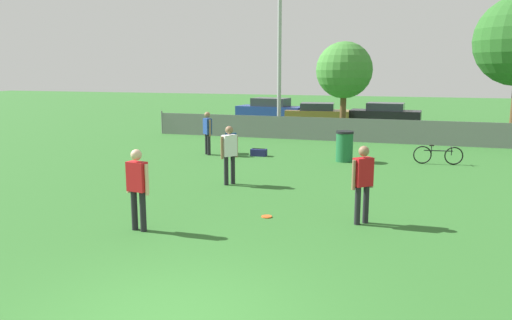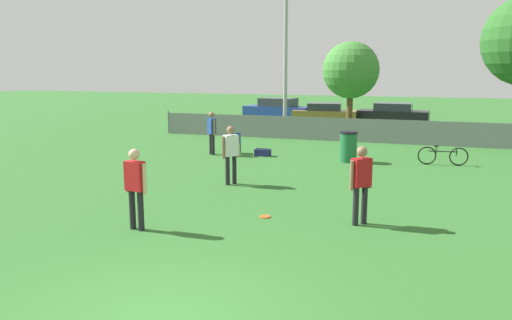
% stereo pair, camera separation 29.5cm
% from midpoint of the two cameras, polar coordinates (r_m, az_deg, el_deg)
% --- Properties ---
extents(fence_backline, '(19.72, 0.07, 1.21)m').
position_cam_midpoint_polar(fence_backline, '(23.80, 11.59, 3.35)').
color(fence_backline, gray).
rests_on(fence_backline, ground_plane).
extents(light_pole, '(0.90, 0.36, 7.96)m').
position_cam_midpoint_polar(light_pole, '(25.85, 3.75, 13.35)').
color(light_pole, '#9E9EA3').
rests_on(light_pole, ground_plane).
extents(tree_near_pole, '(2.97, 2.97, 4.81)m').
position_cam_midpoint_polar(tree_near_pole, '(27.07, 11.10, 10.02)').
color(tree_near_pole, brown).
rests_on(tree_near_pole, ground_plane).
extents(player_defender_red, '(0.45, 0.45, 1.73)m').
position_cam_midpoint_polar(player_defender_red, '(11.01, 12.67, -2.17)').
color(player_defender_red, black).
rests_on(player_defender_red, ground_plane).
extents(player_thrower_red, '(0.57, 0.28, 1.73)m').
position_cam_midpoint_polar(player_thrower_red, '(10.67, -12.86, -2.58)').
color(player_thrower_red, black).
rests_on(player_thrower_red, ground_plane).
extents(player_receiver_white, '(0.43, 0.47, 1.73)m').
position_cam_midpoint_polar(player_receiver_white, '(14.57, -2.32, 1.08)').
color(player_receiver_white, black).
rests_on(player_receiver_white, ground_plane).
extents(spectator_in_blue, '(0.44, 0.43, 1.71)m').
position_cam_midpoint_polar(spectator_in_blue, '(19.84, -4.65, 3.45)').
color(spectator_in_blue, black).
rests_on(spectator_in_blue, ground_plane).
extents(frisbee_disc, '(0.25, 0.25, 0.03)m').
position_cam_midpoint_polar(frisbee_disc, '(11.53, 1.78, -6.48)').
color(frisbee_disc, '#E5591E').
rests_on(frisbee_disc, ground_plane).
extents(folding_chair_sideline, '(0.57, 0.58, 0.87)m').
position_cam_midpoint_polar(folding_chair_sideline, '(20.03, -1.97, 2.16)').
color(folding_chair_sideline, '#333338').
rests_on(folding_chair_sideline, ground_plane).
extents(bicycle_sideline, '(1.71, 0.44, 0.69)m').
position_cam_midpoint_polar(bicycle_sideline, '(18.92, 20.99, 0.47)').
color(bicycle_sideline, black).
rests_on(bicycle_sideline, ground_plane).
extents(trash_bin, '(0.65, 0.65, 1.12)m').
position_cam_midpoint_polar(trash_bin, '(18.59, 10.95, 1.52)').
color(trash_bin, '#1E6638').
rests_on(trash_bin, ground_plane).
extents(gear_bag_sideline, '(0.60, 0.33, 0.30)m').
position_cam_midpoint_polar(gear_bag_sideline, '(19.57, 1.21, 0.87)').
color(gear_bag_sideline, navy).
rests_on(gear_bag_sideline, ground_plane).
extents(parked_car_blue, '(4.68, 2.25, 1.48)m').
position_cam_midpoint_polar(parked_car_blue, '(33.57, 2.78, 5.80)').
color(parked_car_blue, black).
rests_on(parked_car_blue, ground_plane).
extents(parked_car_tan, '(4.14, 2.18, 1.27)m').
position_cam_midpoint_polar(parked_car_tan, '(32.02, 8.09, 5.32)').
color(parked_car_tan, black).
rests_on(parked_car_tan, ground_plane).
extents(parked_car_dark, '(4.38, 1.89, 1.29)m').
position_cam_midpoint_polar(parked_car_dark, '(32.57, 15.64, 5.14)').
color(parked_car_dark, black).
rests_on(parked_car_dark, ground_plane).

